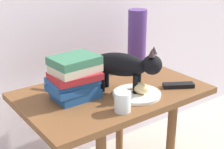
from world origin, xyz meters
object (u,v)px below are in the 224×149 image
Objects in this scene: side_table at (112,105)px; bread_roll at (141,88)px; candle_jar at (123,103)px; green_vase at (137,40)px; tv_remote at (178,85)px; cat at (126,65)px; plate at (137,94)px; book_stack at (74,78)px.

bread_roll is at bearing -63.24° from side_table.
green_vase is at bearing 43.68° from candle_jar.
green_vase is at bearing 29.72° from side_table.
side_table is at bearing -150.28° from green_vase.
candle_jar is 0.38m from tv_remote.
cat is 0.33m from green_vase.
plate is 0.04m from bread_roll.
candle_jar is at bearing -136.32° from green_vase.
cat is 1.23× the size of green_vase.
cat reaches higher than bread_roll.
plate is at bearing -160.25° from tv_remote.
green_vase is at bearing 41.03° from cat.
cat is 4.79× the size of candle_jar.
book_stack is (-0.25, 0.16, 0.06)m from bread_roll.
green_vase is (0.24, 0.28, 0.16)m from plate.
tv_remote is at bearing -91.48° from green_vase.
side_table is at bearing 116.76° from bread_roll.
bread_roll is 0.39m from green_vase.
book_stack is at bearing -163.86° from green_vase.
bread_roll is 0.12m from cat.
tv_remote is at bearing -29.93° from side_table.
bread_roll reaches higher than plate.
candle_jar is at bearing -67.78° from book_stack.
cat is 0.29m from tv_remote.
tv_remote is (-0.01, -0.33, -0.16)m from green_vase.
green_vase is 2.21× the size of tv_remote.
side_table is 2.15× the size of cat.
plate is 1.49× the size of tv_remote.
green_vase is at bearing 50.16° from plate.
candle_jar is (0.09, -0.23, -0.06)m from book_stack.
plate is 0.55× the size of cat.
side_table is 0.34m from tv_remote.
book_stack is (-0.23, 0.08, -0.03)m from cat.
bread_roll is 0.53× the size of tv_remote.
candle_jar is 0.57× the size of tv_remote.
book_stack reaches higher than plate.
plate is 0.23m from tv_remote.
bread_roll is at bearing -157.18° from tv_remote.
bread_roll reaches higher than tv_remote.
side_table is at bearing -178.64° from tv_remote.
tv_remote is at bearing -22.15° from book_stack.
cat is (-0.01, 0.06, 0.13)m from plate.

